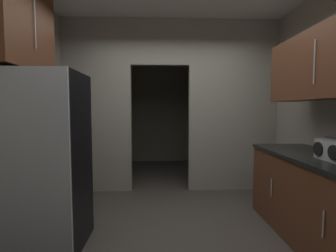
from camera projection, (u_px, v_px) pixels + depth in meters
ground at (179, 240)px, 2.55m from camera, size 20.00×20.00×0.00m
kitchen_partition at (174, 101)px, 4.06m from camera, size 3.55×0.12×2.83m
adjoining_room_shell at (168, 107)px, 5.73m from camera, size 3.55×2.38×2.83m
refrigerator at (38, 161)px, 2.37m from camera, size 0.86×0.71×1.72m
lower_cabinet_run at (327, 204)px, 2.36m from camera, size 0.70×2.00×0.90m
upper_cabinet_counterside at (333, 62)px, 2.27m from camera, size 0.36×1.80×0.69m
upper_cabinet_fridgeside at (16, 15)px, 2.36m from camera, size 0.36×0.94×1.06m
boombox at (333, 151)px, 2.23m from camera, size 0.15×0.34×0.22m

